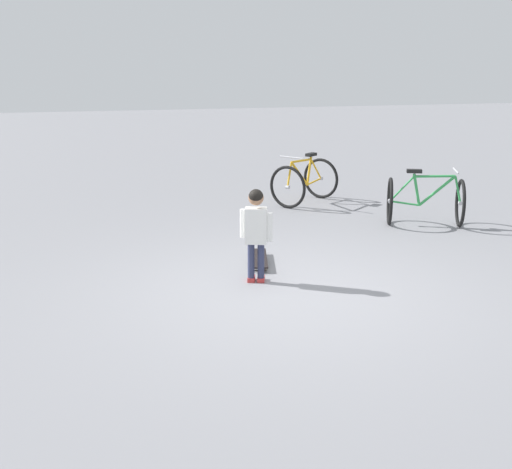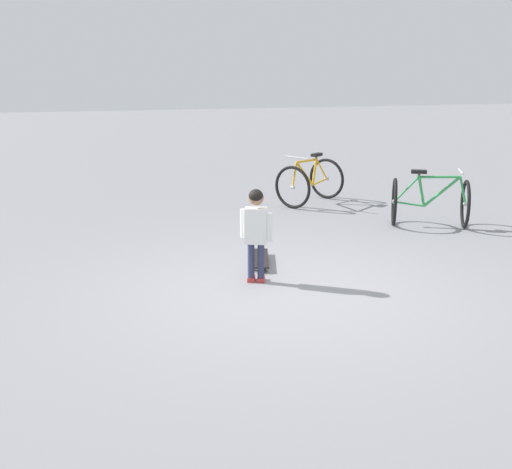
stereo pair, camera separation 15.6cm
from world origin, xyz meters
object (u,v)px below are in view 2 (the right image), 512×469
at_px(skateboard, 260,259).
at_px(bicycle_far, 430,201).
at_px(child_person, 256,225).
at_px(bicycle_mid, 310,181).

height_order(skateboard, bicycle_far, bicycle_far).
distance_m(child_person, skateboard, 0.91).
relative_size(child_person, bicycle_far, 0.84).
distance_m(child_person, bicycle_mid, 4.24).
xyz_separation_m(child_person, bicycle_mid, (-3.81, 1.83, -0.28)).
distance_m(child_person, bicycle_far, 3.60).
bearing_deg(child_person, bicycle_far, 121.56).
height_order(bicycle_mid, bicycle_far, same).
bearing_deg(bicycle_far, skateboard, -66.84).
bearing_deg(bicycle_far, child_person, -58.44).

